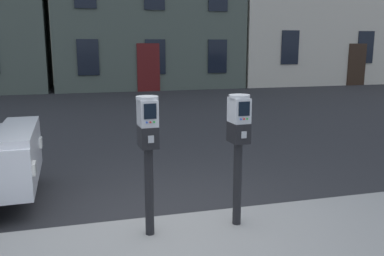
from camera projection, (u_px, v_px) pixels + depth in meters
The scene contains 3 objects.
ground_plane at pixel (168, 235), 4.48m from camera, with size 160.00×160.00×0.00m, color #28282B.
parking_meter_near_kerb at pixel (148, 141), 4.00m from camera, with size 0.23×0.26×1.41m.
parking_meter_twin_adjacent at pixel (238, 137), 4.24m from camera, with size 0.23×0.26×1.40m.
Camera 1 is at (-0.83, -4.09, 2.03)m, focal length 38.44 mm.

